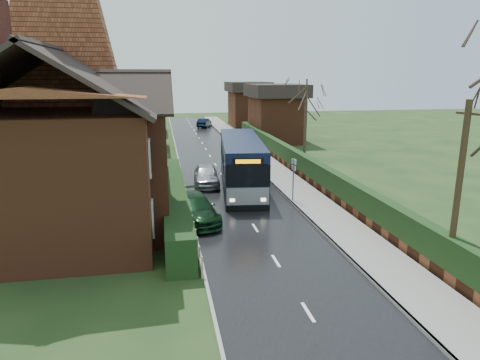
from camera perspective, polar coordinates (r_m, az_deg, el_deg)
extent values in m
plane|color=#3A4E21|center=(19.85, 3.29, -8.42)|extent=(140.00, 140.00, 0.00)
cube|color=black|center=(29.17, -1.33, -1.07)|extent=(6.00, 100.00, 0.02)
cube|color=slate|center=(30.09, 6.68, -0.57)|extent=(2.50, 100.00, 0.14)
cube|color=gray|center=(29.77, 4.47, -0.68)|extent=(0.12, 100.00, 0.14)
cube|color=gray|center=(28.85, -7.33, -1.26)|extent=(0.12, 100.00, 0.10)
cube|color=black|center=(23.81, -8.73, -2.70)|extent=(1.20, 16.00, 1.60)
cube|color=brown|center=(30.52, 9.48, -0.02)|extent=(0.30, 50.00, 0.60)
cube|color=black|center=(30.32, 9.55, 1.63)|extent=(0.60, 50.00, 1.20)
cube|color=brown|center=(23.73, -21.34, 1.92)|extent=(8.00, 14.00, 6.00)
cube|color=brown|center=(20.37, -13.17, 0.68)|extent=(2.50, 4.00, 6.00)
cube|color=brown|center=(27.13, -18.78, 16.71)|extent=(0.90, 1.40, 2.20)
cube|color=silver|center=(18.80, -11.52, -4.78)|extent=(0.08, 1.20, 1.60)
cube|color=black|center=(18.80, -11.43, -4.77)|extent=(0.03, 0.95, 1.35)
cube|color=silver|center=(18.15, -11.91, 3.03)|extent=(0.08, 1.20, 1.60)
cube|color=black|center=(18.15, -11.82, 3.03)|extent=(0.03, 0.95, 1.35)
cube|color=silver|center=(22.63, -11.38, -1.58)|extent=(0.08, 1.20, 1.60)
cube|color=black|center=(22.63, -11.30, -1.58)|extent=(0.03, 0.95, 1.35)
cube|color=silver|center=(22.09, -11.70, 4.93)|extent=(0.08, 1.20, 1.60)
cube|color=black|center=(22.09, -11.62, 4.94)|extent=(0.03, 0.95, 1.35)
cube|color=silver|center=(26.51, -11.28, 0.68)|extent=(0.08, 1.20, 1.60)
cube|color=black|center=(26.51, -11.22, 0.69)|extent=(0.03, 0.95, 1.35)
cube|color=silver|center=(26.06, -11.55, 6.26)|extent=(0.08, 1.20, 1.60)
cube|color=black|center=(26.05, -11.48, 6.26)|extent=(0.03, 0.95, 1.35)
cube|color=silver|center=(28.95, -11.23, 1.79)|extent=(0.08, 1.20, 1.60)
cube|color=black|center=(28.95, -11.17, 1.79)|extent=(0.03, 0.95, 1.35)
cube|color=silver|center=(28.54, -11.48, 6.90)|extent=(0.08, 1.20, 1.60)
cube|color=black|center=(28.54, -11.42, 6.90)|extent=(0.03, 0.95, 1.35)
cube|color=black|center=(29.23, 0.16, 0.81)|extent=(3.75, 11.21, 1.14)
cube|color=black|center=(28.99, 0.16, 3.06)|extent=(3.77, 11.22, 1.20)
cube|color=black|center=(28.83, 0.16, 4.87)|extent=(3.75, 11.21, 0.66)
cube|color=black|center=(29.41, 0.16, -0.61)|extent=(3.75, 11.21, 0.35)
cube|color=gray|center=(23.97, 1.05, -2.17)|extent=(2.40, 0.40, 1.00)
cube|color=black|center=(23.64, 1.07, 0.60)|extent=(2.24, 0.34, 1.30)
cube|color=black|center=(23.47, 1.08, 2.50)|extent=(1.75, 0.28, 0.35)
cube|color=#FF8C00|center=(23.43, 1.08, 2.49)|extent=(1.37, 0.20, 0.22)
cube|color=black|center=(24.16, 1.04, -3.73)|extent=(2.45, 0.42, 0.30)
cube|color=#FFF2CC|center=(23.92, -1.03, -2.71)|extent=(0.28, 0.08, 0.18)
cube|color=#FFF2CC|center=(24.06, 3.14, -2.63)|extent=(0.28, 0.08, 0.18)
cylinder|color=black|center=(25.88, -1.81, -1.94)|extent=(0.39, 0.99, 0.96)
cylinder|color=black|center=(26.05, 3.17, -1.84)|extent=(0.39, 0.99, 0.96)
cylinder|color=black|center=(32.71, -2.24, 1.41)|extent=(0.39, 0.99, 0.96)
cylinder|color=black|center=(32.84, 1.70, 1.47)|extent=(0.39, 0.99, 0.96)
imported|color=silver|center=(29.88, -4.52, 0.66)|extent=(1.94, 4.34, 1.45)
imported|color=black|center=(22.60, -6.07, -3.80)|extent=(2.68, 5.02, 1.39)
imported|color=black|center=(63.73, -4.80, 7.61)|extent=(2.61, 4.22, 1.31)
cylinder|color=slate|center=(25.77, 7.11, -0.09)|extent=(0.08, 0.08, 2.71)
cube|color=silver|center=(25.52, 7.19, 2.43)|extent=(0.18, 0.40, 0.31)
cube|color=silver|center=(25.60, 7.16, 1.59)|extent=(0.16, 0.36, 0.27)
cylinder|color=#2E2314|center=(17.00, 27.02, -1.85)|extent=(0.23, 0.23, 6.72)
cube|color=#2E2314|center=(16.53, 28.11, 7.81)|extent=(0.32, 0.85, 0.08)
cylinder|color=#392A21|center=(39.51, 8.68, 6.62)|extent=(0.29, 0.29, 5.31)
cylinder|color=#382E21|center=(35.12, -22.10, 5.68)|extent=(0.29, 0.29, 6.28)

